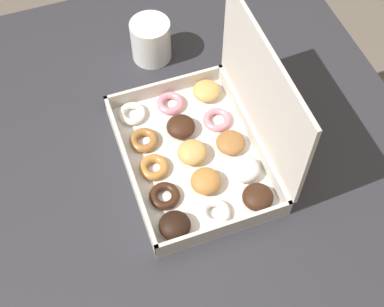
% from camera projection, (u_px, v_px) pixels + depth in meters
% --- Properties ---
extents(ground_plane, '(8.00, 8.00, 0.00)m').
position_uv_depth(ground_plane, '(188.00, 266.00, 1.80)').
color(ground_plane, '#6B6054').
extents(dining_table, '(1.02, 0.96, 0.77)m').
position_uv_depth(dining_table, '(187.00, 162.00, 1.25)').
color(dining_table, '#2D2D33').
rests_on(dining_table, ground_plane).
extents(donut_box, '(0.38, 0.28, 0.28)m').
position_uv_depth(donut_box, '(209.00, 143.00, 1.09)').
color(donut_box, silver).
rests_on(donut_box, dining_table).
extents(coffee_mug, '(0.09, 0.09, 0.10)m').
position_uv_depth(coffee_mug, '(150.00, 40.00, 1.24)').
color(coffee_mug, white).
rests_on(coffee_mug, dining_table).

